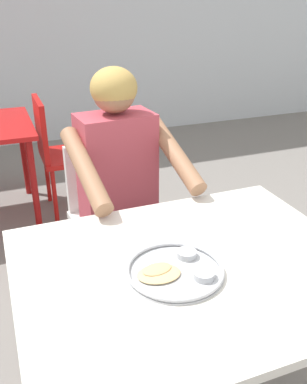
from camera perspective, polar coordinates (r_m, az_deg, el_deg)
The scene contains 5 objects.
table_foreground at distance 1.40m, azimuth 5.14°, elevation -12.20°, with size 1.09×0.87×0.74m.
thali_tray at distance 1.31m, azimuth 2.96°, elevation -10.43°, with size 0.30×0.30×0.03m.
chair_foreground at distance 2.21m, azimuth -5.79°, elevation -2.49°, with size 0.43×0.47×0.82m.
diner_foreground at distance 1.92m, azimuth -3.90°, elevation 1.35°, with size 0.52×0.58×1.23m.
chair_red_right at distance 3.16m, azimuth -12.65°, elevation 5.82°, with size 0.42×0.43×0.85m.
Camera 1 is at (-0.44, -0.97, 1.51)m, focal length 39.65 mm.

